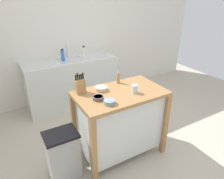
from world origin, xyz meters
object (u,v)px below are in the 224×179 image
drinking_cup (135,89)px  bottle_dish_soap (63,55)px  knife_block (80,86)px  bowl_ceramic_small (98,98)px  bowl_ceramic_wide (109,102)px  sink_faucet (67,51)px  kitchen_island (120,120)px  bottle_hand_soap (84,53)px  pepper_grinder (118,78)px  bowl_stoneware_deep (101,88)px  trash_bin (63,156)px

drinking_cup → bottle_dish_soap: (-0.32, 1.69, 0.02)m
knife_block → drinking_cup: size_ratio=2.47×
bowl_ceramic_small → bottle_dish_soap: bottle_dish_soap is taller
knife_block → bowl_ceramic_small: size_ratio=2.05×
bowl_ceramic_wide → drinking_cup: size_ratio=1.23×
drinking_cup → knife_block: bearing=150.0°
bowl_ceramic_wide → sink_faucet: sink_faucet is taller
kitchen_island → bottle_hand_soap: (0.19, 1.54, 0.48)m
knife_block → pepper_grinder: knife_block is taller
bottle_hand_soap → pepper_grinder: bearing=-93.1°
kitchen_island → bottle_dish_soap: bottle_dish_soap is taller
bowl_ceramic_wide → bottle_dish_soap: 1.77m
kitchen_island → bowl_stoneware_deep: (-0.18, 0.16, 0.43)m
drinking_cup → sink_faucet: size_ratio=0.46×
bowl_ceramic_wide → pepper_grinder: bearing=49.0°
drinking_cup → bottle_dish_soap: 1.72m
drinking_cup → trash_bin: bearing=176.7°
sink_faucet → bottle_dish_soap: (-0.13, -0.17, -0.01)m
pepper_grinder → trash_bin: (-0.90, -0.29, -0.67)m
sink_faucet → bowl_ceramic_wide: bearing=-95.7°
bowl_ceramic_small → bowl_ceramic_wide: 0.16m
sink_faucet → kitchen_island: bearing=-88.1°
kitchen_island → bottle_hand_soap: bottle_hand_soap is taller
bowl_ceramic_wide → bottle_hand_soap: size_ratio=0.54×
bowl_stoneware_deep → sink_faucet: 1.61m
kitchen_island → bowl_ceramic_wide: (-0.25, -0.18, 0.43)m
bowl_stoneware_deep → bowl_ceramic_wide: (-0.07, -0.34, -0.00)m
kitchen_island → pepper_grinder: size_ratio=6.86×
knife_block → drinking_cup: bearing=-30.0°
bowl_ceramic_small → sink_faucet: sink_faucet is taller
drinking_cup → bottle_dish_soap: bottle_dish_soap is taller
bowl_stoneware_deep → sink_faucet: (0.12, 1.60, 0.06)m
bowl_ceramic_wide → bottle_dish_soap: size_ratio=0.59×
bowl_ceramic_wide → bottle_hand_soap: (0.44, 1.72, 0.06)m
bowl_ceramic_wide → pepper_grinder: (0.37, 0.42, 0.05)m
knife_block → bowl_ceramic_wide: size_ratio=2.01×
sink_faucet → trash_bin: bearing=-111.7°
trash_bin → bottle_hand_soap: (0.97, 1.58, 0.68)m
bowl_ceramic_wide → bottle_dish_soap: bearing=87.9°
bowl_ceramic_wide → bowl_ceramic_small: bearing=112.3°
bowl_ceramic_small → trash_bin: 0.77m
trash_bin → drinking_cup: bearing=-3.3°
knife_block → bowl_ceramic_small: bearing=-67.2°
trash_bin → sink_faucet: size_ratio=2.86×
drinking_cup → bowl_ceramic_small: bearing=171.8°
drinking_cup → trash_bin: drinking_cup is taller
knife_block → drinking_cup: (0.55, -0.32, -0.04)m
bowl_stoneware_deep → drinking_cup: size_ratio=1.42×
sink_faucet → bottle_dish_soap: size_ratio=1.04×
trash_bin → bowl_ceramic_small: bearing=1.3°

